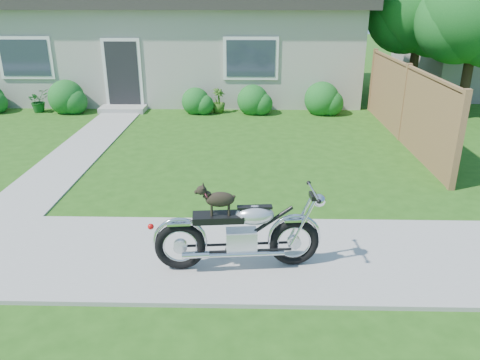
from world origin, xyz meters
name	(u,v)px	position (x,y,z in m)	size (l,w,h in m)	color
ground	(73,253)	(0.00, 0.00, 0.00)	(80.00, 80.00, 0.00)	#235114
sidewalk	(73,252)	(0.00, 0.00, 0.02)	(24.00, 2.20, 0.04)	#9E9B93
walkway	(85,146)	(-1.50, 5.00, 0.01)	(1.20, 8.00, 0.03)	#9E9B93
house	(182,32)	(0.00, 11.99, 2.16)	(12.60, 7.03, 4.50)	#B6B1A4
fence	(404,103)	(6.30, 5.75, 0.94)	(0.12, 6.62, 1.90)	#9C6C46
tree_far	(426,8)	(8.00, 10.06, 3.03)	(3.08, 3.08, 4.72)	#3D2B1C
shrub_row	(166,99)	(-0.09, 8.50, 0.43)	(11.33, 1.09, 1.09)	#185D1E
potted_plant_left	(38,101)	(-4.12, 8.55, 0.35)	(0.64, 0.55, 0.71)	#154F19
potted_plant_right	(218,101)	(1.51, 8.55, 0.37)	(0.42, 0.42, 0.75)	#315C19
motorcycle_with_dog	(241,232)	(2.40, -0.34, 0.55)	(2.22, 0.60, 1.18)	black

